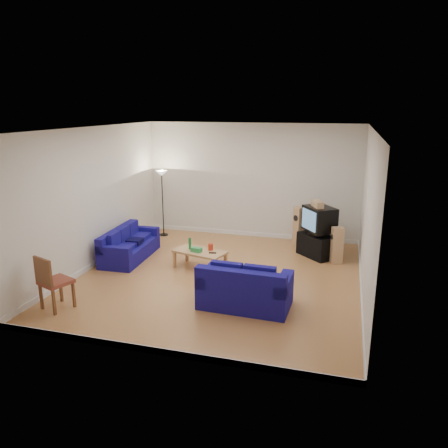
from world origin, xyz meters
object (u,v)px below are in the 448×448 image
(television, at_px, (319,219))
(sofa_loveseat, at_px, (244,291))
(coffee_table, at_px, (200,253))
(tv_stand, at_px, (316,246))
(sofa_three_seat, at_px, (128,247))

(television, bearing_deg, sofa_loveseat, -54.09)
(coffee_table, bearing_deg, tv_stand, 32.21)
(sofa_loveseat, distance_m, tv_stand, 3.42)
(sofa_three_seat, height_order, television, television)
(sofa_loveseat, relative_size, tv_stand, 1.83)
(sofa_loveseat, xyz_separation_m, television, (1.11, 3.26, 0.65))
(sofa_three_seat, distance_m, television, 4.75)
(sofa_three_seat, xyz_separation_m, tv_stand, (4.45, 1.38, 0.01))
(sofa_loveseat, bearing_deg, tv_stand, 73.76)
(tv_stand, bearing_deg, television, 60.55)
(sofa_three_seat, height_order, tv_stand, sofa_three_seat)
(sofa_three_seat, bearing_deg, sofa_loveseat, 58.24)
(sofa_three_seat, height_order, coffee_table, sofa_three_seat)
(tv_stand, bearing_deg, sofa_three_seat, -118.60)
(coffee_table, bearing_deg, television, 32.02)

